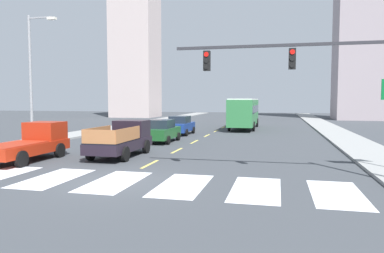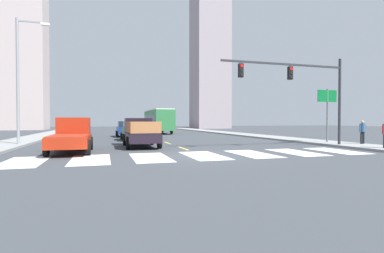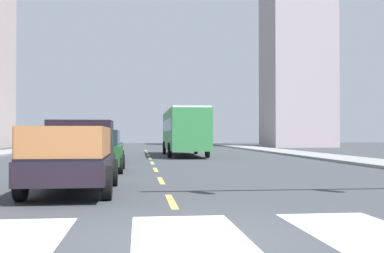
% 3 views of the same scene
% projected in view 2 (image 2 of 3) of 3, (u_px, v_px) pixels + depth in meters
% --- Properties ---
extents(ground_plane, '(160.00, 160.00, 0.00)m').
position_uv_depth(ground_plane, '(204.00, 156.00, 14.99)').
color(ground_plane, '#393D43').
extents(sidewalk_right, '(3.00, 110.00, 0.15)m').
position_uv_depth(sidewalk_right, '(246.00, 135.00, 35.54)').
color(sidewalk_right, gray).
rests_on(sidewalk_right, ground).
extents(sidewalk_left, '(3.00, 110.00, 0.15)m').
position_uv_depth(sidewalk_left, '(33.00, 138.00, 28.94)').
color(sidewalk_left, gray).
rests_on(sidewalk_left, ground).
extents(crosswalk_stripe_0, '(1.72, 3.91, 0.01)m').
position_uv_depth(crosswalk_stripe_0, '(23.00, 162.00, 12.65)').
color(crosswalk_stripe_0, silver).
rests_on(crosswalk_stripe_0, ground).
extents(crosswalk_stripe_1, '(1.72, 3.91, 0.01)m').
position_uv_depth(crosswalk_stripe_1, '(90.00, 160.00, 13.43)').
color(crosswalk_stripe_1, silver).
rests_on(crosswalk_stripe_1, ground).
extents(crosswalk_stripe_2, '(1.72, 3.91, 0.01)m').
position_uv_depth(crosswalk_stripe_2, '(150.00, 157.00, 14.21)').
color(crosswalk_stripe_2, silver).
rests_on(crosswalk_stripe_2, ground).
extents(crosswalk_stripe_3, '(1.72, 3.91, 0.01)m').
position_uv_depth(crosswalk_stripe_3, '(204.00, 155.00, 14.99)').
color(crosswalk_stripe_3, silver).
rests_on(crosswalk_stripe_3, ground).
extents(crosswalk_stripe_4, '(1.72, 3.91, 0.01)m').
position_uv_depth(crosswalk_stripe_4, '(252.00, 154.00, 15.77)').
color(crosswalk_stripe_4, silver).
rests_on(crosswalk_stripe_4, ground).
extents(crosswalk_stripe_5, '(1.72, 3.91, 0.01)m').
position_uv_depth(crosswalk_stripe_5, '(296.00, 152.00, 16.55)').
color(crosswalk_stripe_5, silver).
rests_on(crosswalk_stripe_5, ground).
extents(crosswalk_stripe_6, '(1.72, 3.91, 0.01)m').
position_uv_depth(crosswalk_stripe_6, '(336.00, 151.00, 17.33)').
color(crosswalk_stripe_6, silver).
rests_on(crosswalk_stripe_6, ground).
extents(lane_dash_0, '(0.16, 2.40, 0.01)m').
position_uv_depth(lane_dash_0, '(183.00, 148.00, 18.83)').
color(lane_dash_0, '#DEC953').
rests_on(lane_dash_0, ground).
extents(lane_dash_1, '(0.16, 2.40, 0.01)m').
position_uv_depth(lane_dash_1, '(167.00, 143.00, 23.62)').
color(lane_dash_1, '#DEC953').
rests_on(lane_dash_1, ground).
extents(lane_dash_2, '(0.16, 2.40, 0.01)m').
position_uv_depth(lane_dash_2, '(157.00, 139.00, 28.41)').
color(lane_dash_2, '#DEC953').
rests_on(lane_dash_2, ground).
extents(lane_dash_3, '(0.16, 2.40, 0.01)m').
position_uv_depth(lane_dash_3, '(149.00, 136.00, 33.20)').
color(lane_dash_3, '#DEC953').
rests_on(lane_dash_3, ground).
extents(lane_dash_4, '(0.16, 2.40, 0.01)m').
position_uv_depth(lane_dash_4, '(143.00, 134.00, 37.99)').
color(lane_dash_4, '#DEC953').
rests_on(lane_dash_4, ground).
extents(lane_dash_5, '(0.16, 2.40, 0.01)m').
position_uv_depth(lane_dash_5, '(139.00, 133.00, 42.78)').
color(lane_dash_5, '#DEC953').
rests_on(lane_dash_5, ground).
extents(lane_dash_6, '(0.16, 2.40, 0.01)m').
position_uv_depth(lane_dash_6, '(135.00, 132.00, 47.57)').
color(lane_dash_6, '#DEC953').
rests_on(lane_dash_6, ground).
extents(lane_dash_7, '(0.16, 2.40, 0.01)m').
position_uv_depth(lane_dash_7, '(133.00, 131.00, 52.36)').
color(lane_dash_7, '#DEC953').
rests_on(lane_dash_7, ground).
extents(pickup_stakebed, '(2.18, 5.20, 1.96)m').
position_uv_depth(pickup_stakebed, '(140.00, 133.00, 20.37)').
color(pickup_stakebed, black).
rests_on(pickup_stakebed, ground).
extents(pickup_dark, '(2.18, 5.20, 1.96)m').
position_uv_depth(pickup_dark, '(72.00, 136.00, 16.77)').
color(pickup_dark, '#A22410').
rests_on(pickup_dark, ground).
extents(city_bus, '(2.72, 10.80, 3.32)m').
position_uv_depth(city_bus, '(158.00, 119.00, 41.92)').
color(city_bus, '#2F7740').
rests_on(city_bus, ground).
extents(sedan_far, '(2.02, 4.40, 1.72)m').
position_uv_depth(sedan_far, '(126.00, 129.00, 32.76)').
color(sedan_far, navy).
rests_on(sedan_far, ground).
extents(sedan_mid, '(2.02, 4.40, 1.72)m').
position_uv_depth(sedan_mid, '(133.00, 131.00, 26.91)').
color(sedan_mid, '#1C5125').
rests_on(sedan_mid, ground).
extents(traffic_signal_gantry, '(8.85, 0.27, 6.00)m').
position_uv_depth(traffic_signal_gantry, '(305.00, 84.00, 19.40)').
color(traffic_signal_gantry, '#2D2D33').
rests_on(traffic_signal_gantry, ground).
extents(direction_sign_green, '(1.70, 0.12, 4.20)m').
position_uv_depth(direction_sign_green, '(327.00, 104.00, 22.42)').
color(direction_sign_green, slate).
rests_on(direction_sign_green, ground).
extents(streetlight_left, '(2.20, 0.28, 9.00)m').
position_uv_depth(streetlight_left, '(20.00, 75.00, 20.81)').
color(streetlight_left, gray).
rests_on(streetlight_left, ground).
extents(pedestrian_walking, '(0.53, 0.34, 1.64)m').
position_uv_depth(pedestrian_walking, '(362.00, 130.00, 20.73)').
color(pedestrian_walking, '#202427').
rests_on(pedestrian_walking, sidewalk_right).
extents(tower_tall_centre, '(7.74, 7.78, 30.95)m').
position_uv_depth(tower_tall_centre, '(210.00, 62.00, 69.00)').
color(tower_tall_centre, gray).
rests_on(tower_tall_centre, ground).
extents(block_mid_left, '(7.77, 7.23, 28.18)m').
position_uv_depth(block_mid_left, '(25.00, 58.00, 58.17)').
color(block_mid_left, '#B8A7A4').
rests_on(block_mid_left, ground).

